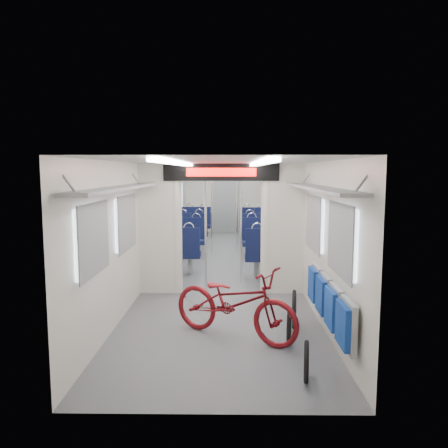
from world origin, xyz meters
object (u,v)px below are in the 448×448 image
stanchion_far_left (212,211)px  bicycle (235,302)px  bike_hoop_a (306,364)px  stanchion_near_right (241,224)px  seat_bay_far_right (256,225)px  bike_hoop_b (289,329)px  seat_bay_near_right (265,243)px  stanchion_near_left (206,226)px  seat_bay_near_left (183,241)px  flip_bench (328,302)px  stanchion_far_right (237,209)px  seat_bay_far_left (194,225)px  bike_hoop_c (294,311)px

stanchion_far_left → bicycle: bearing=-84.8°
bike_hoop_a → stanchion_near_right: size_ratio=0.19×
bike_hoop_a → seat_bay_far_right: seat_bay_far_right is taller
bike_hoop_b → stanchion_far_left: stanchion_far_left is taller
seat_bay_near_right → bicycle: bearing=-99.7°
stanchion_near_left → bicycle: bearing=-78.8°
seat_bay_near_left → flip_bench: bearing=-64.4°
seat_bay_near_left → stanchion_far_right: (1.28, 1.78, 0.60)m
flip_bench → stanchion_near_right: bearing=107.5°
seat_bay_far_right → stanchion_near_left: bearing=-104.2°
bike_hoop_b → seat_bay_near_left: size_ratio=0.21×
seat_bay_far_left → stanchion_far_right: size_ratio=0.95×
seat_bay_near_left → stanchion_far_right: size_ratio=0.92×
seat_bay_near_left → stanchion_near_right: (1.30, -1.63, 0.60)m
bike_hoop_c → seat_bay_far_right: (-0.10, 7.12, 0.31)m
bicycle → seat_bay_far_right: size_ratio=0.83×
seat_bay_near_right → stanchion_near_right: stanchion_near_right is taller
seat_bay_far_left → stanchion_near_left: bearing=-82.8°
flip_bench → bike_hoop_c: (-0.32, 0.64, -0.33)m
stanchion_far_left → stanchion_far_right: bearing=34.9°
seat_bay_far_left → stanchion_near_right: 4.94m
seat_bay_near_right → stanchion_near_right: (-0.57, -1.37, 0.59)m
seat_bay_far_right → bike_hoop_c: bearing=-89.2°
bike_hoop_c → seat_bay_near_left: seat_bay_near_left is taller
seat_bay_far_left → stanchion_far_right: stanchion_far_right is taller
seat_bay_near_right → bike_hoop_c: bearing=-88.5°
flip_bench → stanchion_far_left: size_ratio=0.92×
seat_bay_near_left → seat_bay_near_right: bearing=-7.9°
seat_bay_far_left → seat_bay_far_right: (1.87, -0.11, -0.00)m
bicycle → seat_bay_far_left: 7.67m
bike_hoop_c → seat_bay_near_right: size_ratio=0.24×
seat_bay_far_right → bike_hoop_b: bearing=-90.3°
seat_bay_far_right → stanchion_far_right: (-0.59, -1.21, 0.59)m
bike_hoop_c → stanchion_far_right: bearing=96.7°
bicycle → seat_bay_far_left: seat_bay_far_left is taller
bike_hoop_b → stanchion_far_left: 6.21m
seat_bay_far_left → seat_bay_far_right: 1.87m
seat_bay_far_left → stanchion_near_left: stanchion_near_left is taller
seat_bay_near_right → stanchion_far_right: size_ratio=0.97×
seat_bay_near_left → stanchion_near_right: stanchion_near_right is taller
seat_bay_near_right → seat_bay_far_left: size_ratio=1.02×
bike_hoop_a → bike_hoop_c: (0.10, 1.55, 0.05)m
stanchion_near_right → stanchion_far_left: same height
stanchion_far_left → seat_bay_near_right: bearing=-51.5°
bike_hoop_a → stanchion_near_right: stanchion_near_right is taller
bicycle → seat_bay_near_right: 4.29m
flip_bench → stanchion_far_left: (-1.68, 6.10, 0.57)m
bike_hoop_a → seat_bay_far_right: bearing=90.0°
bike_hoop_c → stanchion_near_left: stanchion_near_left is taller
bicycle → stanchion_far_left: size_ratio=0.79×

